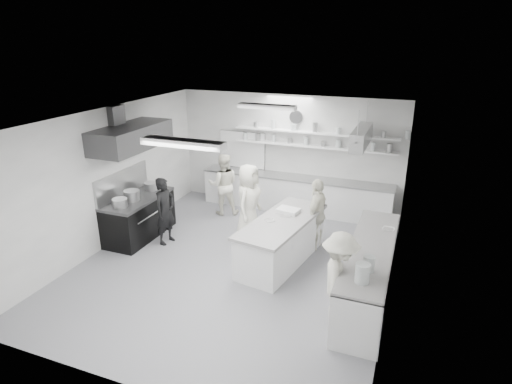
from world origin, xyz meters
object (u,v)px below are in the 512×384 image
(right_counter, at_px, (369,273))
(prep_island, at_px, (282,241))
(cook_stove, at_px, (165,211))
(stove, at_px, (139,218))
(cook_back, at_px, (223,184))
(back_counter, at_px, (295,194))

(right_counter, distance_m, prep_island, 1.95)
(prep_island, distance_m, cook_stove, 2.69)
(right_counter, relative_size, cook_stove, 2.17)
(stove, bearing_deg, cook_stove, -3.87)
(right_counter, bearing_deg, prep_island, 159.90)
(right_counter, bearing_deg, cook_back, 147.77)
(stove, distance_m, prep_island, 3.42)
(stove, xyz_separation_m, cook_stove, (0.75, -0.05, 0.31))
(stove, relative_size, cook_back, 1.12)
(back_counter, relative_size, right_counter, 1.52)
(right_counter, height_order, cook_stove, cook_stove)
(back_counter, distance_m, cook_back, 1.90)
(prep_island, bearing_deg, cook_stove, -168.06)
(prep_island, bearing_deg, cook_back, 148.87)
(stove, height_order, prep_island, stove)
(back_counter, distance_m, cook_stove, 3.58)
(stove, bearing_deg, prep_island, 1.18)
(cook_stove, bearing_deg, prep_island, -78.35)
(cook_stove, bearing_deg, stove, 95.18)
(cook_stove, height_order, cook_back, cook_back)
(stove, xyz_separation_m, right_counter, (5.25, -0.60, 0.02))
(right_counter, relative_size, cook_back, 2.06)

